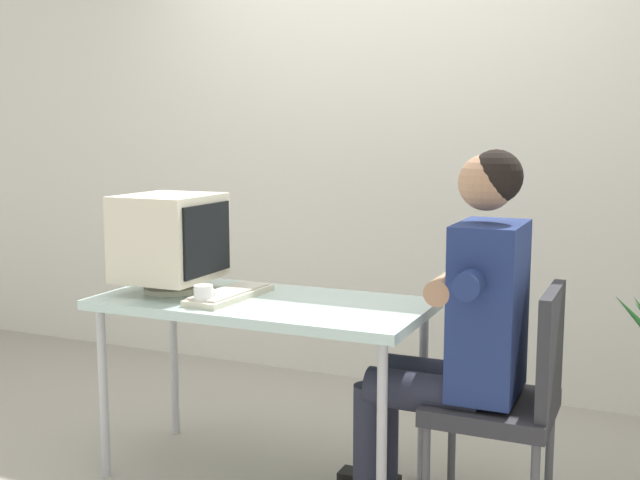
{
  "coord_description": "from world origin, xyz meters",
  "views": [
    {
      "loc": [
        1.42,
        -2.66,
        1.4
      ],
      "look_at": [
        0.25,
        0.0,
        0.99
      ],
      "focal_mm": 43.82,
      "sensor_mm": 36.0,
      "label": 1
    }
  ],
  "objects_px": {
    "crt_monitor": "(170,238)",
    "person_seated": "(459,326)",
    "keyboard": "(230,294)",
    "office_chair": "(511,393)",
    "desk_mug": "(204,296)",
    "desk": "(262,314)"
  },
  "relations": [
    {
      "from": "desk",
      "to": "crt_monitor",
      "type": "bearing_deg",
      "value": -177.22
    },
    {
      "from": "person_seated",
      "to": "desk_mug",
      "type": "xyz_separation_m",
      "value": [
        -0.93,
        -0.18,
        0.06
      ]
    },
    {
      "from": "office_chair",
      "to": "keyboard",
      "type": "bearing_deg",
      "value": -178.94
    },
    {
      "from": "keyboard",
      "to": "desk_mug",
      "type": "distance_m",
      "value": 0.17
    },
    {
      "from": "crt_monitor",
      "to": "desk_mug",
      "type": "distance_m",
      "value": 0.37
    },
    {
      "from": "keyboard",
      "to": "person_seated",
      "type": "distance_m",
      "value": 0.92
    },
    {
      "from": "desk_mug",
      "to": "crt_monitor",
      "type": "bearing_deg",
      "value": 146.47
    },
    {
      "from": "person_seated",
      "to": "desk_mug",
      "type": "bearing_deg",
      "value": -168.85
    },
    {
      "from": "keyboard",
      "to": "person_seated",
      "type": "bearing_deg",
      "value": 1.28
    },
    {
      "from": "crt_monitor",
      "to": "person_seated",
      "type": "relative_size",
      "value": 0.3
    },
    {
      "from": "desk",
      "to": "desk_mug",
      "type": "bearing_deg",
      "value": -125.7
    },
    {
      "from": "office_chair",
      "to": "person_seated",
      "type": "bearing_deg",
      "value": 180.0
    },
    {
      "from": "keyboard",
      "to": "person_seated",
      "type": "height_order",
      "value": "person_seated"
    },
    {
      "from": "desk",
      "to": "desk_mug",
      "type": "xyz_separation_m",
      "value": [
        -0.14,
        -0.2,
        0.1
      ]
    },
    {
      "from": "desk",
      "to": "keyboard",
      "type": "xyz_separation_m",
      "value": [
        -0.12,
        -0.03,
        0.07
      ]
    },
    {
      "from": "keyboard",
      "to": "office_chair",
      "type": "height_order",
      "value": "office_chair"
    },
    {
      "from": "person_seated",
      "to": "desk",
      "type": "bearing_deg",
      "value": 179.1
    },
    {
      "from": "crt_monitor",
      "to": "desk_mug",
      "type": "height_order",
      "value": "crt_monitor"
    },
    {
      "from": "crt_monitor",
      "to": "office_chair",
      "type": "height_order",
      "value": "crt_monitor"
    },
    {
      "from": "keyboard",
      "to": "office_chair",
      "type": "distance_m",
      "value": 1.13
    },
    {
      "from": "crt_monitor",
      "to": "keyboard",
      "type": "height_order",
      "value": "crt_monitor"
    },
    {
      "from": "crt_monitor",
      "to": "desk_mug",
      "type": "relative_size",
      "value": 4.82
    }
  ]
}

